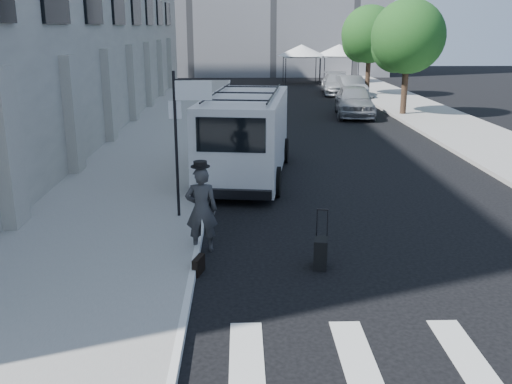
{
  "coord_description": "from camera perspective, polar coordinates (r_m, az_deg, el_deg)",
  "views": [
    {
      "loc": [
        -1.06,
        -10.17,
        4.63
      ],
      "look_at": [
        -0.75,
        1.26,
        1.3
      ],
      "focal_mm": 40.0,
      "sensor_mm": 36.0,
      "label": 1
    }
  ],
  "objects": [
    {
      "name": "ground",
      "position": [
        11.22,
        4.05,
        -8.16
      ],
      "size": [
        120.0,
        120.0,
        0.0
      ],
      "primitive_type": "plane",
      "color": "black",
      "rests_on": "ground"
    },
    {
      "name": "sidewalk_left",
      "position": [
        26.75,
        -8.42,
        6.26
      ],
      "size": [
        4.5,
        48.0,
        0.15
      ],
      "primitive_type": "cube",
      "color": "gray",
      "rests_on": "ground"
    },
    {
      "name": "sidewalk_right",
      "position": [
        32.13,
        16.87,
        7.4
      ],
      "size": [
        4.0,
        56.0,
        0.15
      ],
      "primitive_type": "cube",
      "color": "gray",
      "rests_on": "ground"
    },
    {
      "name": "sign_pole",
      "position": [
        13.58,
        -7.11,
        7.75
      ],
      "size": [
        1.03,
        0.07,
        3.5
      ],
      "color": "black",
      "rests_on": "sidewalk_left"
    },
    {
      "name": "tree_near",
      "position": [
        31.51,
        14.7,
        14.54
      ],
      "size": [
        3.8,
        3.83,
        6.03
      ],
      "color": "black",
      "rests_on": "ground"
    },
    {
      "name": "tree_far",
      "position": [
        40.25,
        11.12,
        15.02
      ],
      "size": [
        3.8,
        3.83,
        6.03
      ],
      "color": "black",
      "rests_on": "ground"
    },
    {
      "name": "tent_left",
      "position": [
        48.47,
        4.58,
        13.92
      ],
      "size": [
        4.0,
        4.0,
        3.2
      ],
      "color": "black",
      "rests_on": "ground"
    },
    {
      "name": "tent_right",
      "position": [
        49.4,
        8.33,
        13.85
      ],
      "size": [
        4.0,
        4.0,
        3.2
      ],
      "color": "black",
      "rests_on": "ground"
    },
    {
      "name": "businessman",
      "position": [
        12.03,
        -5.48,
        -1.77
      ],
      "size": [
        0.69,
        0.47,
        1.85
      ],
      "primitive_type": "imported",
      "rotation": [
        0.0,
        0.0,
        3.18
      ],
      "color": "#323234",
      "rests_on": "ground"
    },
    {
      "name": "briefcase",
      "position": [
        11.2,
        -5.76,
        -7.3
      ],
      "size": [
        0.23,
        0.46,
        0.34
      ],
      "primitive_type": "cube",
      "rotation": [
        0.0,
        0.0,
        -0.27
      ],
      "color": "black",
      "rests_on": "ground"
    },
    {
      "name": "suitcase",
      "position": [
        11.44,
        6.49,
        -6.07
      ],
      "size": [
        0.34,
        0.46,
        1.16
      ],
      "rotation": [
        0.0,
        0.0,
        -0.19
      ],
      "color": "black",
      "rests_on": "ground"
    },
    {
      "name": "cargo_van",
      "position": [
        18.12,
        -0.98,
        5.75
      ],
      "size": [
        3.13,
        7.16,
        2.59
      ],
      "rotation": [
        0.0,
        0.0,
        -0.13
      ],
      "color": "silver",
      "rests_on": "ground"
    },
    {
      "name": "parked_car_a",
      "position": [
        31.15,
        9.81,
        8.99
      ],
      "size": [
        2.47,
        5.03,
        1.65
      ],
      "primitive_type": "imported",
      "rotation": [
        0.0,
        0.0,
        -0.11
      ],
      "color": "gray",
      "rests_on": "ground"
    },
    {
      "name": "parked_car_b",
      "position": [
        39.53,
        9.44,
        10.34
      ],
      "size": [
        1.71,
        4.4,
        1.43
      ],
      "primitive_type": "imported",
      "rotation": [
        0.0,
        0.0,
        0.05
      ],
      "color": "#54575B",
      "rests_on": "ground"
    },
    {
      "name": "parked_car_c",
      "position": [
        41.47,
        8.1,
        10.68
      ],
      "size": [
        2.36,
        5.11,
        1.45
      ],
      "primitive_type": "imported",
      "rotation": [
        0.0,
        0.0,
        -0.07
      ],
      "color": "#9FA3A7",
      "rests_on": "ground"
    }
  ]
}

